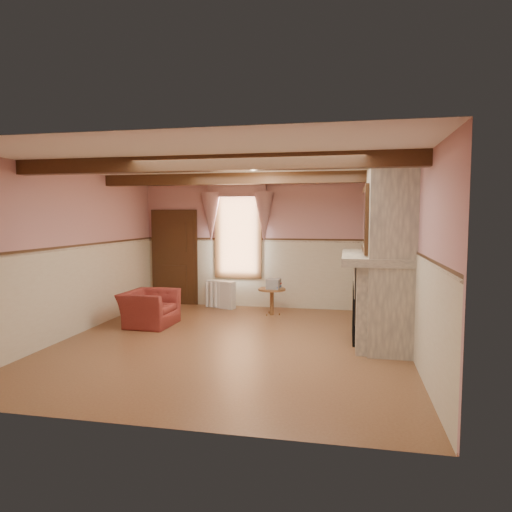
% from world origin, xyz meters
% --- Properties ---
extents(floor, '(5.50, 6.00, 0.01)m').
position_xyz_m(floor, '(0.00, 0.00, 0.00)').
color(floor, brown).
rests_on(floor, ground).
extents(ceiling, '(5.50, 6.00, 0.01)m').
position_xyz_m(ceiling, '(0.00, 0.00, 2.80)').
color(ceiling, silver).
rests_on(ceiling, wall_back).
extents(wall_back, '(5.50, 0.02, 2.80)m').
position_xyz_m(wall_back, '(0.00, 3.00, 1.40)').
color(wall_back, tan).
rests_on(wall_back, floor).
extents(wall_front, '(5.50, 0.02, 2.80)m').
position_xyz_m(wall_front, '(0.00, -3.00, 1.40)').
color(wall_front, tan).
rests_on(wall_front, floor).
extents(wall_left, '(0.02, 6.00, 2.80)m').
position_xyz_m(wall_left, '(-2.75, 0.00, 1.40)').
color(wall_left, tan).
rests_on(wall_left, floor).
extents(wall_right, '(0.02, 6.00, 2.80)m').
position_xyz_m(wall_right, '(2.75, 0.00, 1.40)').
color(wall_right, tan).
rests_on(wall_right, floor).
extents(wainscot, '(5.50, 6.00, 1.50)m').
position_xyz_m(wainscot, '(0.00, 0.00, 0.75)').
color(wainscot, beige).
rests_on(wainscot, floor).
extents(chair_rail, '(5.50, 6.00, 0.08)m').
position_xyz_m(chair_rail, '(0.00, 0.00, 1.50)').
color(chair_rail, black).
rests_on(chair_rail, wainscot).
extents(firebox, '(0.20, 0.95, 0.90)m').
position_xyz_m(firebox, '(2.00, 0.60, 0.45)').
color(firebox, black).
rests_on(firebox, floor).
extents(armchair, '(0.90, 1.02, 0.64)m').
position_xyz_m(armchair, '(-1.79, 0.85, 0.32)').
color(armchair, maroon).
rests_on(armchair, floor).
extents(side_table, '(0.72, 0.72, 0.55)m').
position_xyz_m(side_table, '(0.30, 2.19, 0.28)').
color(side_table, brown).
rests_on(side_table, floor).
extents(book_stack, '(0.28, 0.33, 0.20)m').
position_xyz_m(book_stack, '(0.33, 2.18, 0.65)').
color(book_stack, '#B7AD8C').
rests_on(book_stack, side_table).
extents(radiator, '(0.72, 0.43, 0.60)m').
position_xyz_m(radiator, '(-0.94, 2.70, 0.30)').
color(radiator, silver).
rests_on(radiator, floor).
extents(bowl, '(0.36, 0.36, 0.09)m').
position_xyz_m(bowl, '(2.24, 0.81, 1.46)').
color(bowl, brown).
rests_on(bowl, mantel).
extents(mantel_clock, '(0.14, 0.24, 0.20)m').
position_xyz_m(mantel_clock, '(2.24, 1.40, 1.52)').
color(mantel_clock, black).
rests_on(mantel_clock, mantel).
extents(oil_lamp, '(0.11, 0.11, 0.28)m').
position_xyz_m(oil_lamp, '(2.24, 1.07, 1.56)').
color(oil_lamp, gold).
rests_on(oil_lamp, mantel).
extents(candle_red, '(0.06, 0.06, 0.16)m').
position_xyz_m(candle_red, '(2.24, 0.10, 1.50)').
color(candle_red, '#B01528').
rests_on(candle_red, mantel).
extents(jar_yellow, '(0.06, 0.06, 0.12)m').
position_xyz_m(jar_yellow, '(2.24, 0.44, 1.48)').
color(jar_yellow, '#C58A22').
rests_on(jar_yellow, mantel).
extents(fireplace, '(0.85, 2.00, 2.80)m').
position_xyz_m(fireplace, '(2.42, 0.60, 1.40)').
color(fireplace, gray).
rests_on(fireplace, floor).
extents(mantel, '(1.05, 2.05, 0.12)m').
position_xyz_m(mantel, '(2.24, 0.60, 1.36)').
color(mantel, gray).
rests_on(mantel, fireplace).
extents(overmantel_mirror, '(0.06, 1.44, 1.04)m').
position_xyz_m(overmantel_mirror, '(2.06, 0.60, 1.97)').
color(overmantel_mirror, silver).
rests_on(overmantel_mirror, fireplace).
extents(door, '(1.10, 0.10, 2.10)m').
position_xyz_m(door, '(-2.10, 2.94, 1.05)').
color(door, black).
rests_on(door, floor).
extents(window, '(1.06, 0.08, 2.02)m').
position_xyz_m(window, '(-0.60, 2.97, 1.65)').
color(window, white).
rests_on(window, wall_back).
extents(window_drapes, '(1.30, 0.14, 1.40)m').
position_xyz_m(window_drapes, '(-0.60, 2.88, 2.25)').
color(window_drapes, gray).
rests_on(window_drapes, wall_back).
extents(ceiling_beam_front, '(5.50, 0.18, 0.20)m').
position_xyz_m(ceiling_beam_front, '(0.00, -1.20, 2.70)').
color(ceiling_beam_front, black).
rests_on(ceiling_beam_front, ceiling).
extents(ceiling_beam_back, '(5.50, 0.18, 0.20)m').
position_xyz_m(ceiling_beam_back, '(0.00, 1.20, 2.70)').
color(ceiling_beam_back, black).
rests_on(ceiling_beam_back, ceiling).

